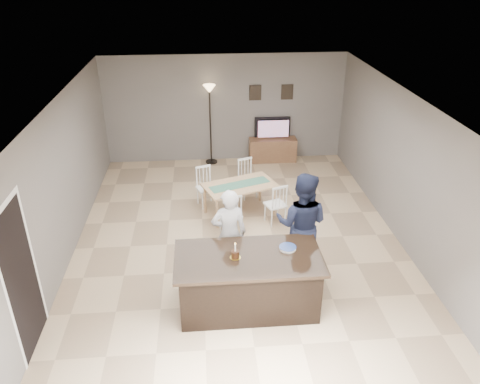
{
  "coord_description": "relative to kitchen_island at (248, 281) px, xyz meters",
  "views": [
    {
      "loc": [
        -0.6,
        -7.37,
        4.8
      ],
      "look_at": [
        0.0,
        -0.3,
        1.19
      ],
      "focal_mm": 35.0,
      "sensor_mm": 36.0,
      "label": 1
    }
  ],
  "objects": [
    {
      "name": "tv_console",
      "position": [
        1.2,
        5.57,
        -0.15
      ],
      "size": [
        1.2,
        0.4,
        0.6
      ],
      "primitive_type": "cube",
      "color": "brown",
      "rests_on": "floor"
    },
    {
      "name": "woman",
      "position": [
        -0.23,
        0.8,
        0.34
      ],
      "size": [
        0.61,
        0.43,
        1.59
      ],
      "primitive_type": "imported",
      "rotation": [
        0.0,
        0.0,
        3.22
      ],
      "color": "silver",
      "rests_on": "floor"
    },
    {
      "name": "birthday_cake",
      "position": [
        -0.19,
        -0.01,
        0.5
      ],
      "size": [
        0.16,
        0.16,
        0.25
      ],
      "color": "gold",
      "rests_on": "kitchen_island"
    },
    {
      "name": "tv_screen_glow",
      "position": [
        1.2,
        5.56,
        0.42
      ],
      "size": [
        0.78,
        0.0,
        0.78
      ],
      "primitive_type": "plane",
      "rotation": [
        1.57,
        0.0,
        3.14
      ],
      "color": "#E25819",
      "rests_on": "tv_console"
    },
    {
      "name": "floor_lamp",
      "position": [
        -0.39,
        5.59,
        1.11
      ],
      "size": [
        0.3,
        0.3,
        2.01
      ],
      "color": "black",
      "rests_on": "floor"
    },
    {
      "name": "picture_frames",
      "position": [
        1.15,
        5.78,
        1.3
      ],
      "size": [
        1.1,
        0.02,
        0.38
      ],
      "color": "black",
      "rests_on": "room_shell"
    },
    {
      "name": "television",
      "position": [
        1.2,
        5.64,
        0.41
      ],
      "size": [
        0.91,
        0.12,
        0.53
      ],
      "primitive_type": "imported",
      "rotation": [
        0.0,
        0.0,
        3.14
      ],
      "color": "black",
      "rests_on": "tv_console"
    },
    {
      "name": "kitchen_island",
      "position": [
        0.0,
        0.0,
        0.0
      ],
      "size": [
        2.15,
        1.1,
        0.9
      ],
      "color": "black",
      "rests_on": "floor"
    },
    {
      "name": "dining_table",
      "position": [
        0.12,
        2.86,
        0.1
      ],
      "size": [
        1.81,
        1.96,
        0.86
      ],
      "rotation": [
        0.0,
        0.0,
        0.35
      ],
      "color": "tan",
      "rests_on": "floor"
    },
    {
      "name": "floor",
      "position": [
        0.0,
        1.8,
        -0.45
      ],
      "size": [
        8.0,
        8.0,
        0.0
      ],
      "primitive_type": "plane",
      "color": "tan",
      "rests_on": "ground"
    },
    {
      "name": "room_shell",
      "position": [
        0.0,
        1.8,
        1.22
      ],
      "size": [
        8.0,
        8.0,
        8.0
      ],
      "color": "slate",
      "rests_on": "floor"
    },
    {
      "name": "doorway",
      "position": [
        -2.99,
        -0.5,
        0.8
      ],
      "size": [
        0.0,
        2.1,
        2.65
      ],
      "color": "black",
      "rests_on": "floor"
    },
    {
      "name": "man",
      "position": [
        0.95,
        0.83,
        0.45
      ],
      "size": [
        1.07,
        0.96,
        1.8
      ],
      "primitive_type": "imported",
      "rotation": [
        0.0,
        0.0,
        2.76
      ],
      "color": "#161B31",
      "rests_on": "floor"
    },
    {
      "name": "plate_stack",
      "position": [
        0.6,
        0.14,
        0.47
      ],
      "size": [
        0.26,
        0.26,
        0.04
      ],
      "color": "white",
      "rests_on": "kitchen_island"
    }
  ]
}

